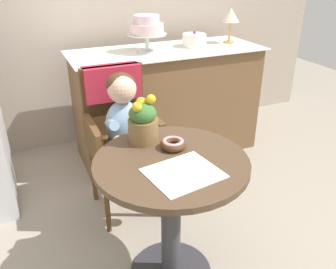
% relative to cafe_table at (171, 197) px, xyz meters
% --- Properties ---
extents(cafe_table, '(0.72, 0.72, 0.72)m').
position_rel_cafe_table_xyz_m(cafe_table, '(0.00, 0.00, 0.00)').
color(cafe_table, '#4C3826').
rests_on(cafe_table, ground).
extents(wicker_chair, '(0.42, 0.45, 0.95)m').
position_rel_cafe_table_xyz_m(wicker_chair, '(-0.04, 0.74, 0.13)').
color(wicker_chair, brown).
rests_on(wicker_chair, ground).
extents(seated_child, '(0.27, 0.32, 0.73)m').
position_rel_cafe_table_xyz_m(seated_child, '(-0.04, 0.59, 0.17)').
color(seated_child, '#8CADCC').
rests_on(seated_child, ground).
extents(paper_napkin, '(0.33, 0.30, 0.00)m').
position_rel_cafe_table_xyz_m(paper_napkin, '(0.00, -0.13, 0.21)').
color(paper_napkin, white).
rests_on(paper_napkin, cafe_table).
extents(donut_front, '(0.13, 0.13, 0.04)m').
position_rel_cafe_table_xyz_m(donut_front, '(0.05, 0.10, 0.24)').
color(donut_front, '#4C2D19').
rests_on(donut_front, cafe_table).
extents(flower_vase, '(0.15, 0.15, 0.24)m').
position_rel_cafe_table_xyz_m(flower_vase, '(-0.05, 0.22, 0.32)').
color(flower_vase, brown).
rests_on(flower_vase, cafe_table).
extents(display_counter, '(1.56, 0.62, 0.90)m').
position_rel_cafe_table_xyz_m(display_counter, '(0.55, 1.30, -0.05)').
color(display_counter, brown).
rests_on(display_counter, ground).
extents(tiered_cake_stand, '(0.30, 0.30, 0.27)m').
position_rel_cafe_table_xyz_m(tiered_cake_stand, '(0.38, 1.30, 0.57)').
color(tiered_cake_stand, silver).
rests_on(tiered_cake_stand, display_counter).
extents(round_layer_cake, '(0.19, 0.19, 0.13)m').
position_rel_cafe_table_xyz_m(round_layer_cake, '(0.80, 1.32, 0.44)').
color(round_layer_cake, white).
rests_on(round_layer_cake, display_counter).
extents(table_lamp, '(0.15, 0.15, 0.28)m').
position_rel_cafe_table_xyz_m(table_lamp, '(1.14, 1.33, 0.61)').
color(table_lamp, '#B28C47').
rests_on(table_lamp, display_counter).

